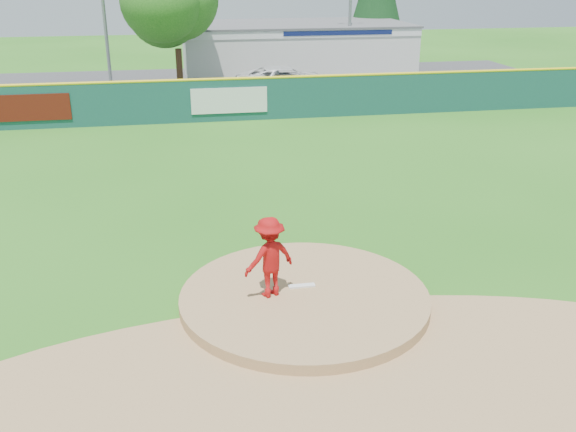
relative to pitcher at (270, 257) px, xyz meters
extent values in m
plane|color=#286B19|center=(0.76, -0.07, -1.15)|extent=(120.00, 120.00, 0.00)
cylinder|color=#9E774C|center=(0.76, -0.07, -1.15)|extent=(5.50, 5.50, 0.50)
cube|color=white|center=(0.76, 0.23, -0.88)|extent=(0.60, 0.15, 0.04)
cylinder|color=#9E774C|center=(0.76, -3.07, -1.15)|extent=(15.40, 15.40, 0.01)
cube|color=#38383A|center=(0.76, 26.93, -1.14)|extent=(44.00, 16.00, 0.02)
imported|color=#A40E0E|center=(0.00, 0.00, 0.00)|extent=(1.33, 1.06, 1.81)
imported|color=silver|center=(4.76, 24.03, -0.34)|extent=(5.83, 2.91, 1.59)
cube|color=silver|center=(6.76, 31.93, 0.45)|extent=(15.00, 8.00, 3.20)
cube|color=white|center=(6.76, 27.91, 1.85)|extent=(15.00, 0.06, 0.55)
cube|color=#0F194C|center=(8.76, 27.87, 1.85)|extent=(7.00, 0.03, 0.28)
cube|color=#59595B|center=(6.76, 31.93, 2.10)|extent=(15.20, 8.20, 0.12)
cube|color=#55150C|center=(-8.14, 17.85, -0.15)|extent=(3.60, 0.04, 1.20)
cube|color=white|center=(0.87, 17.85, -0.15)|extent=(3.60, 0.04, 1.20)
cube|color=#154641|center=(0.76, 17.93, -0.15)|extent=(40.00, 0.10, 2.00)
cylinder|color=yellow|center=(0.76, 17.93, 0.85)|extent=(40.00, 0.14, 0.14)
cylinder|color=#382314|center=(-1.24, 24.93, 0.15)|extent=(0.36, 0.36, 2.60)
sphere|color=#387F23|center=(-1.24, 24.93, 3.41)|extent=(5.60, 5.60, 5.60)
cylinder|color=#382314|center=(13.76, 35.93, -0.35)|extent=(0.40, 0.40, 1.60)
camera|label=1|loc=(-1.87, -12.32, 5.85)|focal=40.00mm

